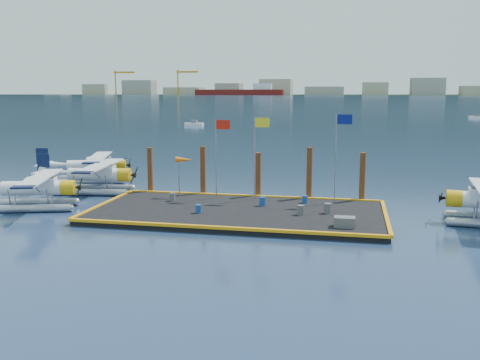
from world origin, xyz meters
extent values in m
plane|color=#19304D|center=(0.00, 0.00, 0.00)|extent=(4000.00, 4000.00, 0.00)
cube|color=black|center=(0.00, 0.00, 0.20)|extent=(20.00, 10.00, 0.40)
cube|color=black|center=(0.00, 1100.00, -0.05)|extent=(3000.00, 500.00, 0.30)
cube|color=#580F0C|center=(-180.00, 860.00, 4.00)|extent=(150.00, 22.00, 10.00)
cube|color=silver|center=(-140.00, 860.00, 13.00)|extent=(30.00, 16.00, 12.00)
cylinder|color=orange|center=(-420.00, 895.00, 22.00)|extent=(2.40, 2.40, 44.00)
cylinder|color=orange|center=(-300.00, 895.00, 22.00)|extent=(2.40, 2.40, 44.00)
cube|color=black|center=(0.00, 1400.00, 120.00)|extent=(2200.00, 500.00, 240.00)
cone|color=black|center=(-350.00, 1500.00, 0.00)|extent=(1400.00, 1400.00, 520.00)
cone|color=black|center=(-50.00, 1550.00, 0.00)|extent=(1300.00, 1300.00, 430.00)
cylinder|color=#9397A0|center=(-15.49, -0.16, 0.29)|extent=(5.83, 2.25, 0.57)
cylinder|color=#9397A0|center=(-14.89, -2.17, 0.29)|extent=(5.83, 2.25, 0.57)
cylinder|color=silver|center=(-15.01, -1.11, 1.57)|extent=(4.55, 2.28, 1.05)
cube|color=silver|center=(-14.46, -0.94, 1.91)|extent=(2.31, 1.61, 0.86)
cube|color=black|center=(-14.18, -0.86, 2.10)|extent=(1.57, 1.34, 0.52)
cylinder|color=#DBA10C|center=(-12.63, -0.39, 1.57)|extent=(1.23, 1.33, 1.11)
cube|color=black|center=(-11.86, -0.16, 1.57)|extent=(0.67, 2.05, 1.07)
cube|color=silver|center=(-14.46, -0.94, 2.38)|extent=(3.85, 8.63, 0.11)
cube|color=#0A1233|center=(-15.64, 2.99, 2.38)|extent=(1.62, 1.23, 0.12)
cube|color=#0A1233|center=(-13.28, -4.87, 2.38)|extent=(1.62, 1.23, 0.12)
cylinder|color=#9397A0|center=(-13.75, 6.52, 0.29)|extent=(6.07, 1.27, 0.58)
cylinder|color=#9397A0|center=(-13.50, 4.39, 0.29)|extent=(6.07, 1.27, 0.58)
cylinder|color=silver|center=(-13.43, 5.47, 1.61)|extent=(4.62, 1.58, 1.07)
cube|color=silver|center=(-12.85, 5.54, 1.95)|extent=(2.25, 1.31, 0.88)
cube|color=black|center=(-12.56, 5.57, 2.14)|extent=(1.47, 1.17, 0.54)
cylinder|color=#DBA10C|center=(-10.91, 5.76, 1.61)|extent=(1.10, 1.23, 1.13)
cube|color=black|center=(-10.09, 5.86, 1.61)|extent=(0.31, 2.16, 1.09)
cube|color=silver|center=(-12.85, 5.54, 2.44)|extent=(2.45, 8.88, 0.12)
cube|color=#0A1233|center=(-13.33, 9.70, 2.44)|extent=(1.55, 1.04, 0.13)
cube|color=#0A1233|center=(-12.37, 1.38, 2.44)|extent=(1.55, 1.04, 0.13)
cube|color=#0A1233|center=(-17.88, 4.96, 2.48)|extent=(1.08, 0.24, 1.66)
cube|color=silver|center=(-17.79, 4.97, 1.85)|extent=(1.25, 3.39, 0.10)
cylinder|color=#9397A0|center=(-16.61, 11.17, 0.29)|extent=(5.97, 2.43, 0.59)
cylinder|color=#9397A0|center=(-15.94, 9.12, 0.29)|extent=(5.97, 2.43, 0.59)
cylinder|color=silver|center=(-16.09, 10.20, 1.62)|extent=(4.67, 2.43, 1.08)
cube|color=silver|center=(-15.53, 10.39, 1.96)|extent=(2.39, 1.69, 0.88)
cube|color=black|center=(-15.25, 10.48, 2.16)|extent=(1.62, 1.40, 0.54)
cylinder|color=#DBA10C|center=(-13.66, 10.99, 1.62)|extent=(1.28, 1.38, 1.14)
cube|color=black|center=(-12.87, 11.25, 1.62)|extent=(0.73, 2.10, 1.10)
cube|color=silver|center=(-15.53, 10.39, 2.45)|extent=(4.11, 8.85, 0.12)
cube|color=#0A1233|center=(-16.82, 14.40, 2.45)|extent=(1.67, 1.29, 0.13)
cube|color=#0A1233|center=(-14.23, 6.37, 2.45)|extent=(1.67, 1.29, 0.13)
cube|color=#0A1233|center=(-20.38, 8.82, 2.50)|extent=(1.06, 0.44, 1.67)
cube|color=silver|center=(-20.29, 8.85, 1.86)|extent=(1.87, 3.45, 0.10)
cylinder|color=#DBA10C|center=(14.32, 1.01, 1.60)|extent=(1.07, 1.21, 1.13)
cube|color=black|center=(13.49, 1.08, 1.60)|extent=(0.26, 2.16, 1.09)
cube|color=#0A1233|center=(16.63, 4.98, 2.43)|extent=(1.53, 1.00, 0.13)
cylinder|color=#515155|center=(-5.45, 2.00, 0.70)|extent=(0.42, 0.42, 0.60)
cylinder|color=#515155|center=(4.43, -0.60, 0.73)|extent=(0.46, 0.46, 0.65)
cylinder|color=#515155|center=(6.17, 0.22, 0.74)|extent=(0.48, 0.48, 0.68)
cylinder|color=navy|center=(-2.40, -1.49, 0.69)|extent=(0.41, 0.41, 0.58)
cylinder|color=navy|center=(4.37, 3.23, 0.68)|extent=(0.40, 0.40, 0.56)
cylinder|color=navy|center=(1.48, 1.66, 0.73)|extent=(0.46, 0.46, 0.65)
cube|color=#515155|center=(7.35, -3.29, 0.72)|extent=(1.26, 0.84, 0.63)
cylinder|color=gray|center=(-2.50, 3.80, 3.40)|extent=(0.08, 0.08, 6.00)
cube|color=red|center=(-1.95, 3.80, 6.05)|extent=(1.10, 0.03, 0.70)
cylinder|color=gray|center=(0.50, 3.80, 3.50)|extent=(0.08, 0.08, 6.20)
cube|color=yellow|center=(1.05, 3.80, 6.25)|extent=(1.10, 0.03, 0.70)
cylinder|color=gray|center=(6.50, 3.80, 3.65)|extent=(0.08, 0.08, 6.50)
cube|color=navy|center=(7.05, 3.80, 6.55)|extent=(1.10, 0.03, 0.70)
cylinder|color=gray|center=(-5.50, 3.80, 1.90)|extent=(0.07, 0.07, 3.00)
cone|color=orange|center=(-5.00, 3.80, 3.30)|extent=(1.40, 0.44, 0.44)
cylinder|color=#4D2816|center=(-8.50, 5.40, 2.00)|extent=(0.44, 0.44, 4.00)
cylinder|color=#4D2816|center=(-4.00, 5.40, 2.10)|extent=(0.44, 0.44, 4.20)
cylinder|color=#4D2816|center=(0.50, 5.40, 1.90)|extent=(0.44, 0.44, 3.80)
cylinder|color=#4D2816|center=(4.50, 5.40, 2.15)|extent=(0.44, 0.44, 4.30)
cylinder|color=#4D2816|center=(8.50, 5.40, 2.00)|extent=(0.44, 0.44, 4.00)
camera|label=1|loc=(7.55, -35.50, 8.65)|focal=40.00mm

